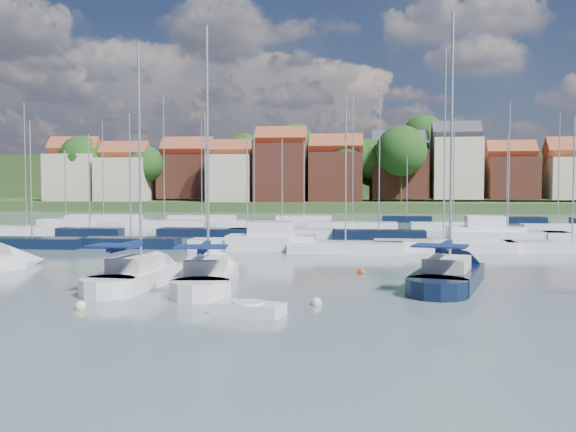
# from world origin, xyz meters

# --- Properties ---
(ground) EXTENTS (260.00, 260.00, 0.00)m
(ground) POSITION_xyz_m (0.00, 40.00, 0.00)
(ground) COLOR #4A5D65
(ground) RESTS_ON ground
(sailboat_left) EXTENTS (3.68, 10.28, 13.75)m
(sailboat_left) POSITION_xyz_m (-9.69, 2.88, 0.36)
(sailboat_left) COLOR silver
(sailboat_left) RESTS_ON ground
(sailboat_centre) EXTENTS (4.30, 11.03, 14.63)m
(sailboat_centre) POSITION_xyz_m (-6.21, 3.02, 0.36)
(sailboat_centre) COLOR silver
(sailboat_centre) RESTS_ON ground
(sailboat_navy) EXTENTS (5.90, 11.60, 15.56)m
(sailboat_navy) POSITION_xyz_m (6.74, 4.90, 0.36)
(sailboat_navy) COLOR black
(sailboat_navy) RESTS_ON ground
(tender) EXTENTS (3.13, 2.00, 0.63)m
(tender) POSITION_xyz_m (-2.71, -4.82, 0.24)
(tender) COLOR silver
(tender) RESTS_ON ground
(buoy_b) EXTENTS (0.52, 0.52, 0.52)m
(buoy_b) POSITION_xyz_m (-10.01, -4.53, 0.00)
(buoy_b) COLOR beige
(buoy_b) RESTS_ON ground
(buoy_c) EXTENTS (0.50, 0.50, 0.50)m
(buoy_c) POSITION_xyz_m (-5.25, -1.08, 0.00)
(buoy_c) COLOR beige
(buoy_c) RESTS_ON ground
(buoy_d) EXTENTS (0.48, 0.48, 0.48)m
(buoy_d) POSITION_xyz_m (-0.09, -2.46, 0.00)
(buoy_d) COLOR beige
(buoy_d) RESTS_ON ground
(buoy_e) EXTENTS (0.43, 0.43, 0.43)m
(buoy_e) POSITION_xyz_m (1.85, 7.46, 0.00)
(buoy_e) COLOR #D85914
(buoy_e) RESTS_ON ground
(buoy_g) EXTENTS (0.45, 0.45, 0.45)m
(buoy_g) POSITION_xyz_m (-7.32, 1.62, 0.00)
(buoy_g) COLOR beige
(buoy_g) RESTS_ON ground
(marina_field) EXTENTS (79.62, 41.41, 15.93)m
(marina_field) POSITION_xyz_m (1.91, 35.15, 0.43)
(marina_field) COLOR silver
(marina_field) RESTS_ON ground
(far_shore_town) EXTENTS (212.46, 90.00, 22.27)m
(far_shore_town) POSITION_xyz_m (2.23, 132.67, 4.61)
(far_shore_town) COLOR #3E542A
(far_shore_town) RESTS_ON ground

